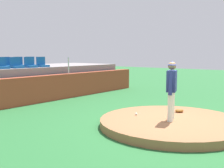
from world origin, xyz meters
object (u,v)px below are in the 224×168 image
stadium_chair_3 (42,64)px  stadium_chair_5 (6,64)px  pitcher (172,86)px  stadium_chair_1 (16,65)px  stadium_chair_6 (19,64)px  stadium_chair_7 (31,63)px  fielding_glove (179,111)px  stadium_chair_0 (1,65)px  baseball (136,114)px  stadium_chair_2 (30,64)px

stadium_chair_3 → stadium_chair_5: (-1.39, 0.90, 0.00)m
pitcher → stadium_chair_1: bearing=72.6°
stadium_chair_3 → stadium_chair_6: size_ratio=1.00×
stadium_chair_1 → pitcher: bearing=91.9°
stadium_chair_1 → stadium_chair_7: same height
fielding_glove → stadium_chair_0: size_ratio=0.60×
stadium_chair_1 → stadium_chair_5: size_ratio=1.00×
stadium_chair_5 → stadium_chair_7: bearing=-179.6°
pitcher → baseball: bearing=74.6°
baseball → stadium_chair_2: stadium_chair_2 is taller
stadium_chair_7 → stadium_chair_0: bearing=22.7°
stadium_chair_0 → stadium_chair_2: 1.42m
stadium_chair_0 → stadium_chair_7: bearing=-157.3°
fielding_glove → stadium_chair_1: bearing=134.1°
stadium_chair_0 → stadium_chair_7: same height
pitcher → fielding_glove: size_ratio=5.81×
pitcher → baseball: pitcher is taller
stadium_chair_3 → stadium_chair_7: (0.02, 0.91, 0.00)m
fielding_glove → stadium_chair_3: size_ratio=0.60×
stadium_chair_3 → stadium_chair_2: bearing=3.4°
stadium_chair_3 → baseball: bearing=78.9°
stadium_chair_5 → stadium_chair_7: size_ratio=1.00×
pitcher → stadium_chair_1: 7.53m
fielding_glove → stadium_chair_0: bearing=139.5°
stadium_chair_2 → stadium_chair_3: size_ratio=1.00×
stadium_chair_5 → stadium_chair_7: (1.40, 0.01, 0.00)m
stadium_chair_0 → stadium_chair_5: (0.74, 0.88, 0.00)m
fielding_glove → stadium_chair_6: stadium_chair_6 is taller
stadium_chair_0 → stadium_chair_7: 2.32m
stadium_chair_6 → stadium_chair_0: bearing=31.4°
pitcher → baseball: size_ratio=23.56×
baseball → stadium_chair_0: bearing=97.9°
stadium_chair_5 → stadium_chair_6: (0.69, -0.01, 0.00)m
stadium_chair_5 → stadium_chair_7: 1.40m
stadium_chair_0 → pitcher: bearing=97.3°
pitcher → stadium_chair_5: stadium_chair_5 is taller
stadium_chair_2 → stadium_chair_3: bearing=-176.6°
stadium_chair_1 → fielding_glove: bearing=100.9°
baseball → stadium_chair_3: 6.62m
stadium_chair_3 → stadium_chair_5: bearing=-33.0°
fielding_glove → stadium_chair_3: (0.01, 7.25, 1.39)m
stadium_chair_6 → stadium_chair_7: same height
fielding_glove → stadium_chair_7: size_ratio=0.60×
stadium_chair_7 → pitcher: bearing=82.0°
stadium_chair_0 → stadium_chair_3: size_ratio=1.00×
stadium_chair_2 → stadium_chair_6: 0.93m
fielding_glove → stadium_chair_7: bearing=123.0°
baseball → fielding_glove: fielding_glove is taller
fielding_glove → stadium_chair_3: bearing=123.1°
pitcher → stadium_chair_3: bearing=61.9°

